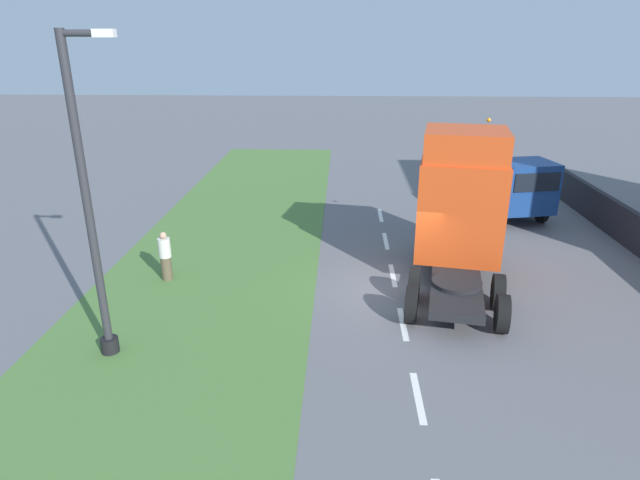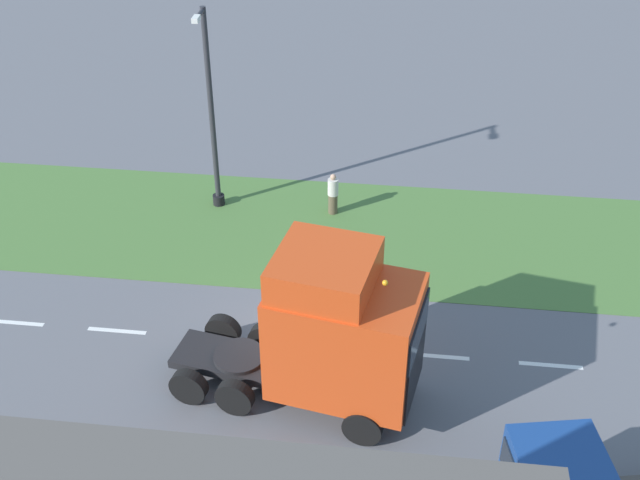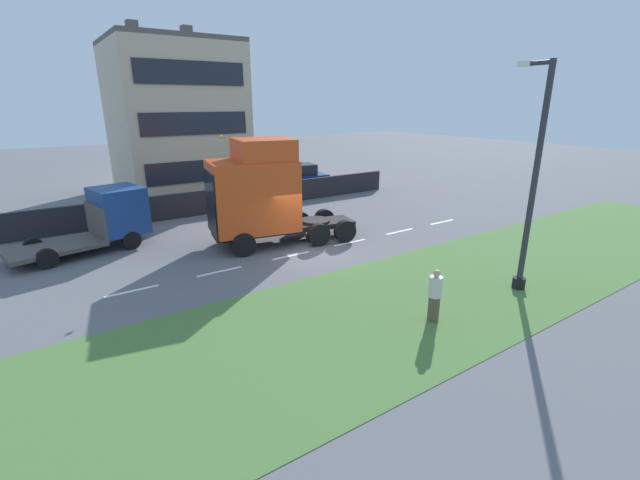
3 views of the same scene
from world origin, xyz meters
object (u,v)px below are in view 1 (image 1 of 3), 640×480
pedestrian (165,257)px  lorry_cab (460,203)px  flatbed_truck (517,188)px  lamp_post (93,224)px

pedestrian → lorry_cab: bearing=6.2°
flatbed_truck → pedestrian: bearing=15.8°
lorry_cab → flatbed_truck: (3.62, 5.66, -1.00)m
lamp_post → pedestrian: size_ratio=4.60×
flatbed_truck → lamp_post: bearing=28.7°
lorry_cab → lamp_post: (-9.41, -5.31, 0.98)m
lorry_cab → flatbed_truck: lorry_cab is taller
flatbed_truck → lamp_post: size_ratio=0.78×
lamp_post → pedestrian: bearing=89.5°
lamp_post → flatbed_truck: bearing=40.1°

